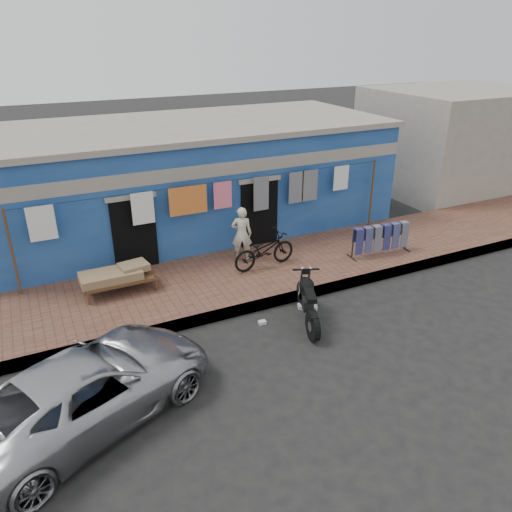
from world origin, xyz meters
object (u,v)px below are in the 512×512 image
(seated_person, at_px, (242,234))
(motorcycle, at_px, (308,301))
(bicycle, at_px, (264,247))
(car, at_px, (89,387))
(jeans_rack, at_px, (380,239))
(charpoy, at_px, (120,280))

(seated_person, xyz_separation_m, motorcycle, (0.17, -3.10, -0.45))
(bicycle, bearing_deg, car, 119.36)
(motorcycle, xyz_separation_m, jeans_rack, (3.38, 1.81, 0.14))
(motorcycle, relative_size, jeans_rack, 0.97)
(seated_person, height_order, charpoy, seated_person)
(car, relative_size, bicycle, 2.52)
(motorcycle, distance_m, charpoy, 4.42)
(jeans_rack, bearing_deg, charpoy, 172.20)
(car, distance_m, motorcycle, 4.83)
(car, distance_m, jeans_rack, 8.57)
(car, height_order, seated_person, seated_person)
(seated_person, xyz_separation_m, bicycle, (0.34, -0.64, -0.18))
(bicycle, relative_size, motorcycle, 0.98)
(charpoy, bearing_deg, seated_person, 6.12)
(bicycle, xyz_separation_m, jeans_rack, (3.20, -0.65, -0.13))
(seated_person, bearing_deg, motorcycle, 115.98)
(bicycle, height_order, charpoy, bicycle)
(bicycle, distance_m, motorcycle, 2.49)
(seated_person, bearing_deg, bicycle, 141.27)
(seated_person, height_order, jeans_rack, seated_person)
(car, xyz_separation_m, motorcycle, (4.73, 0.97, -0.07))
(car, xyz_separation_m, seated_person, (4.56, 4.07, 0.37))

